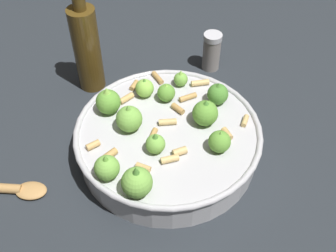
# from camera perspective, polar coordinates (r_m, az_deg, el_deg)

# --- Properties ---
(ground_plane) EXTENTS (2.40, 2.40, 0.00)m
(ground_plane) POSITION_cam_1_polar(r_m,az_deg,el_deg) (0.73, -0.00, -3.61)
(ground_plane) COLOR #23282D
(cooking_pan) EXTENTS (0.32, 0.32, 0.12)m
(cooking_pan) POSITION_cam_1_polar(r_m,az_deg,el_deg) (0.70, -0.15, -1.67)
(cooking_pan) COLOR #B7B7BC
(cooking_pan) RESTS_ON ground
(pepper_shaker) EXTENTS (0.04, 0.04, 0.09)m
(pepper_shaker) POSITION_cam_1_polar(r_m,az_deg,el_deg) (0.89, 6.12, 10.37)
(pepper_shaker) COLOR gray
(pepper_shaker) RESTS_ON ground
(olive_oil_bottle) EXTENTS (0.05, 0.05, 0.23)m
(olive_oil_bottle) POSITION_cam_1_polar(r_m,az_deg,el_deg) (0.82, -11.33, 10.79)
(olive_oil_bottle) COLOR #4C3814
(olive_oil_bottle) RESTS_ON ground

